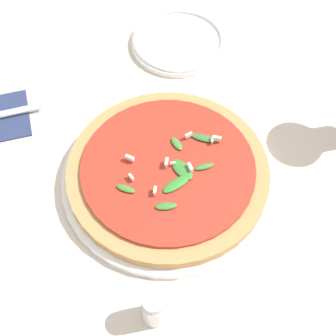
% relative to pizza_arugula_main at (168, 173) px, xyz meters
% --- Properties ---
extents(ground_plane, '(6.00, 6.00, 0.00)m').
position_rel_pizza_arugula_main_xyz_m(ground_plane, '(-0.03, -0.01, -0.02)').
color(ground_plane, beige).
extents(pizza_arugula_main, '(0.33, 0.33, 0.05)m').
position_rel_pizza_arugula_main_xyz_m(pizza_arugula_main, '(0.00, 0.00, 0.00)').
color(pizza_arugula_main, white).
rests_on(pizza_arugula_main, ground_plane).
extents(side_plate_white, '(0.18, 0.18, 0.02)m').
position_rel_pizza_arugula_main_xyz_m(side_plate_white, '(-0.05, -0.30, -0.01)').
color(side_plate_white, white).
rests_on(side_plate_white, ground_plane).
extents(shaker_pepper, '(0.03, 0.03, 0.07)m').
position_rel_pizza_arugula_main_xyz_m(shaker_pepper, '(0.04, 0.21, 0.02)').
color(shaker_pepper, silver).
rests_on(shaker_pepper, ground_plane).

